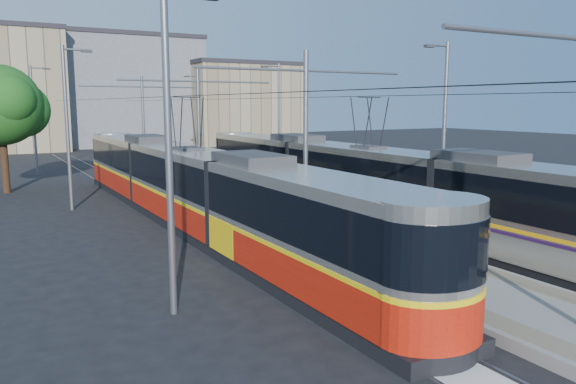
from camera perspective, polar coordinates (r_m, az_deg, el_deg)
ground at (r=16.94m, az=16.11°, el=-9.36°), size 160.00×160.00×0.00m
platform at (r=30.88m, az=-6.93°, el=-0.57°), size 4.00×50.00×0.30m
tactile_strip_left at (r=30.34m, az=-9.46°, el=-0.50°), size 0.70×50.00×0.01m
tactile_strip_right at (r=31.43m, az=-4.49°, el=-0.08°), size 0.70×50.00×0.01m
rails at (r=30.90m, az=-6.92°, el=-0.82°), size 8.71×70.00×0.03m
track_arrow at (r=12.57m, az=14.26°, el=-15.83°), size 1.20×5.00×0.01m
tram_left at (r=24.48m, az=-10.01°, el=0.56°), size 2.43×31.17×5.50m
tram_right at (r=25.17m, az=8.09°, el=1.18°), size 2.43×30.98×5.50m
catenary at (r=27.86m, az=-4.83°, el=7.48°), size 9.20×70.00×7.00m
street_lamps at (r=34.21m, az=-9.65°, el=7.08°), size 15.18×38.22×8.00m
shelter at (r=25.25m, az=-1.17°, el=0.77°), size 1.05×1.32×2.54m
tree at (r=37.01m, az=-26.73°, el=7.75°), size 5.15×4.76×7.48m
building_centre at (r=77.21m, az=-16.51°, el=9.82°), size 18.36×14.28×13.78m
building_right at (r=76.04m, az=-4.95°, el=8.99°), size 14.28×10.20×10.65m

